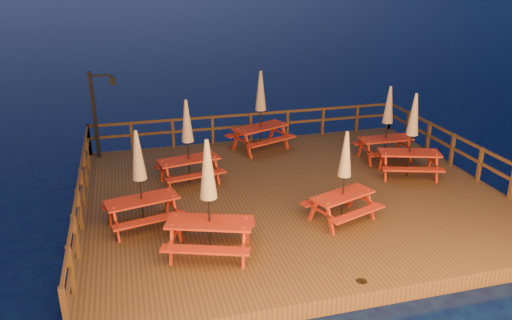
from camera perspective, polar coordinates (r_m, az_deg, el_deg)
The scene contains 12 objects.
ground at distance 14.95m, azimuth 4.04°, elevation -5.11°, with size 500.00×500.00×0.00m, color black.
deck at distance 14.86m, azimuth 4.06°, elevation -4.42°, with size 12.00×10.00×0.40m, color #432E15.
deck_piles at distance 15.09m, azimuth 4.01°, elevation -6.13°, with size 11.44×9.44×1.40m.
railing at distance 16.05m, azimuth 2.11°, elevation 1.35°, with size 11.80×9.75×1.10m.
lamp_post at distance 17.77m, azimuth -17.56°, elevation 5.83°, with size 0.85×0.18×3.00m.
picnic_table_0 at distance 12.88m, azimuth 10.05°, elevation -1.73°, with size 2.08×1.90×2.44m.
picnic_table_1 at distance 17.75m, azimuth 0.52°, elevation 5.79°, with size 2.48×2.28×2.87m.
picnic_table_2 at distance 17.39m, azimuth 14.78°, elevation 4.20°, with size 1.81×1.49×2.56m.
picnic_table_3 at distance 15.04m, azimuth -7.81°, elevation 2.19°, with size 2.09×1.83×2.62m.
picnic_table_4 at distance 16.14m, azimuth 17.38°, elevation 2.84°, with size 2.25×2.04×2.68m.
picnic_table_5 at distance 11.14m, azimuth -5.44°, elevation -4.22°, with size 2.38×2.17×2.80m.
picnic_table_6 at distance 12.66m, azimuth -13.15°, elevation -2.05°, with size 2.08×1.84×2.58m.
Camera 1 is at (-4.47, -12.63, 6.63)m, focal length 35.00 mm.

